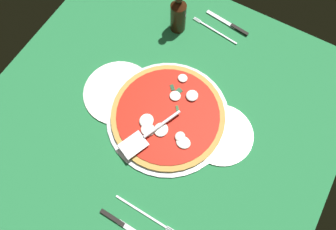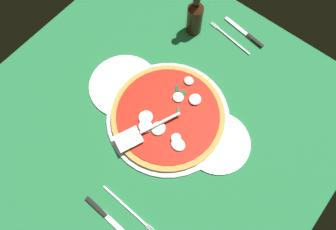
# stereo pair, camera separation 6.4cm
# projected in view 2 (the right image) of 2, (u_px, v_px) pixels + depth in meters

# --- Properties ---
(ground_plane) EXTENTS (1.12, 1.12, 0.01)m
(ground_plane) POSITION_uv_depth(u_px,v_px,m) (159.00, 119.00, 1.06)
(ground_plane) COLOR #206736
(checker_pattern) EXTENTS (1.12, 1.12, 0.00)m
(checker_pattern) POSITION_uv_depth(u_px,v_px,m) (159.00, 118.00, 1.06)
(checker_pattern) COLOR silver
(checker_pattern) RESTS_ON ground_plane
(pizza_pan) EXTENTS (0.40, 0.40, 0.01)m
(pizza_pan) POSITION_uv_depth(u_px,v_px,m) (168.00, 117.00, 1.05)
(pizza_pan) COLOR #B4BAC1
(pizza_pan) RESTS_ON ground_plane
(dinner_plate_left) EXTENTS (0.24, 0.24, 0.01)m
(dinner_plate_left) POSITION_uv_depth(u_px,v_px,m) (124.00, 86.00, 1.09)
(dinner_plate_left) COLOR white
(dinner_plate_left) RESTS_ON ground_plane
(dinner_plate_right) EXTENTS (0.21, 0.21, 0.01)m
(dinner_plate_right) POSITION_uv_depth(u_px,v_px,m) (217.00, 143.00, 1.02)
(dinner_plate_right) COLOR white
(dinner_plate_right) RESTS_ON ground_plane
(pizza) EXTENTS (0.37, 0.37, 0.03)m
(pizza) POSITION_uv_depth(u_px,v_px,m) (168.00, 115.00, 1.04)
(pizza) COLOR #B2843B
(pizza) RESTS_ON pizza_pan
(pizza_server) EXTENTS (0.12, 0.22, 0.01)m
(pizza_server) POSITION_uv_depth(u_px,v_px,m) (144.00, 131.00, 0.99)
(pizza_server) COLOR silver
(pizza_server) RESTS_ON pizza
(place_setting_near) EXTENTS (0.22, 0.13, 0.01)m
(place_setting_near) POSITION_uv_depth(u_px,v_px,m) (118.00, 213.00, 0.94)
(place_setting_near) COLOR white
(place_setting_near) RESTS_ON ground_plane
(place_setting_far) EXTENTS (0.21, 0.14, 0.01)m
(place_setting_far) POSITION_uv_depth(u_px,v_px,m) (239.00, 37.00, 1.17)
(place_setting_far) COLOR white
(place_setting_far) RESTS_ON ground_plane
(beer_bottle) EXTENTS (0.06, 0.06, 0.22)m
(beer_bottle) POSITION_uv_depth(u_px,v_px,m) (195.00, 15.00, 1.11)
(beer_bottle) COLOR black
(beer_bottle) RESTS_ON ground_plane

